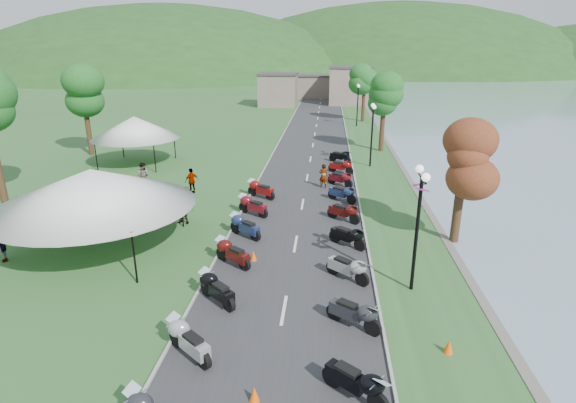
{
  "coord_description": "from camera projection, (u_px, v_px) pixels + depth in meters",
  "views": [
    {
      "loc": [
        1.44,
        1.54,
        9.31
      ],
      "look_at": [
        -0.62,
        24.73,
        1.3
      ],
      "focal_mm": 28.0,
      "sensor_mm": 36.0,
      "label": 1
    }
  ],
  "objects": [
    {
      "name": "road",
      "position": [
        310.0,
        159.0,
        39.37
      ],
      "size": [
        7.0,
        120.0,
        0.02
      ],
      "primitive_type": "cube",
      "color": "#323235",
      "rests_on": "ground"
    },
    {
      "name": "hills_backdrop",
      "position": [
        326.0,
        70.0,
        190.06
      ],
      "size": [
        360.0,
        120.0,
        76.0
      ],
      "primitive_type": null,
      "color": "#285621",
      "rests_on": "ground"
    },
    {
      "name": "far_building",
      "position": [
        310.0,
        87.0,
        81.11
      ],
      "size": [
        18.0,
        16.0,
        5.0
      ],
      "primitive_type": "cube",
      "color": "gray",
      "rests_on": "ground"
    },
    {
      "name": "moto_row_left",
      "position": [
        173.0,
        378.0,
        12.57
      ],
      "size": [
        2.6,
        37.47,
        1.1
      ],
      "primitive_type": null,
      "color": "#331411",
      "rests_on": "ground"
    },
    {
      "name": "moto_row_right",
      "position": [
        348.0,
        268.0,
        18.8
      ],
      "size": [
        2.6,
        43.22,
        1.1
      ],
      "primitive_type": null,
      "color": "#331411",
      "rests_on": "ground"
    },
    {
      "name": "vendor_tent_main",
      "position": [
        96.0,
        210.0,
        21.3
      ],
      "size": [
        6.24,
        6.24,
        4.0
      ],
      "primitive_type": null,
      "color": "white",
      "rests_on": "ground"
    },
    {
      "name": "vendor_tent_side",
      "position": [
        136.0,
        141.0,
        37.08
      ],
      "size": [
        4.75,
        4.75,
        4.0
      ],
      "primitive_type": null,
      "color": "white",
      "rests_on": "ground"
    },
    {
      "name": "tree_lakeside",
      "position": [
        461.0,
        181.0,
        21.74
      ],
      "size": [
        2.29,
        2.29,
        6.37
      ],
      "primitive_type": null,
      "color": "#246E26",
      "rests_on": "ground"
    },
    {
      "name": "pedestrian_a",
      "position": [
        108.0,
        221.0,
        25.43
      ],
      "size": [
        0.83,
        0.82,
        1.84
      ],
      "primitive_type": "imported",
      "rotation": [
        0.0,
        0.0,
        0.75
      ],
      "color": "slate",
      "rests_on": "ground"
    },
    {
      "name": "pedestrian_b",
      "position": [
        144.0,
        189.0,
        31.15
      ],
      "size": [
        0.93,
        0.52,
        1.89
      ],
      "primitive_type": "imported",
      "rotation": [
        0.0,
        0.0,
        3.16
      ],
      "color": "slate",
      "rests_on": "ground"
    },
    {
      "name": "pedestrian_c",
      "position": [
        5.0,
        261.0,
        20.62
      ],
      "size": [
        1.04,
        1.05,
        1.62
      ],
      "primitive_type": "imported",
      "rotation": [
        0.0,
        0.0,
        5.49
      ],
      "color": "slate",
      "rests_on": "ground"
    },
    {
      "name": "traffic_cone_near",
      "position": [
        254.0,
        395.0,
        12.37
      ],
      "size": [
        0.32,
        0.32,
        0.49
      ],
      "primitive_type": "cone",
      "color": "#F2590C",
      "rests_on": "ground"
    }
  ]
}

